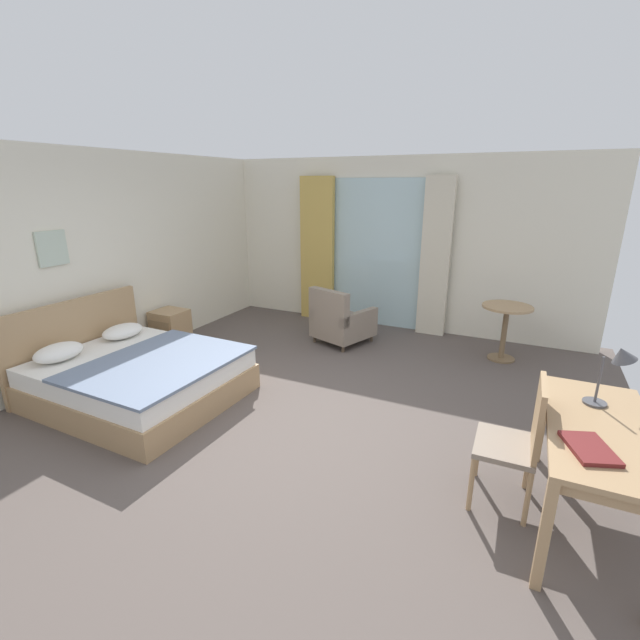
{
  "coord_description": "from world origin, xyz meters",
  "views": [
    {
      "loc": [
        1.92,
        -3.31,
        2.26
      ],
      "look_at": [
        0.13,
        0.4,
        0.97
      ],
      "focal_mm": 24.57,
      "sensor_mm": 36.0,
      "label": 1
    }
  ],
  "objects_px": {
    "writing_desk": "(598,438)",
    "framed_picture": "(52,248)",
    "desk_chair": "(519,437)",
    "closed_book": "(589,448)",
    "round_cafe_table": "(506,320)",
    "nightstand": "(171,329)",
    "desk_lamp": "(618,362)",
    "bed": "(136,375)",
    "armchair_by_window": "(341,322)"
  },
  "relations": [
    {
      "from": "closed_book",
      "to": "armchair_by_window",
      "type": "relative_size",
      "value": 0.36
    },
    {
      "from": "desk_lamp",
      "to": "framed_picture",
      "type": "height_order",
      "value": "framed_picture"
    },
    {
      "from": "desk_chair",
      "to": "round_cafe_table",
      "type": "distance_m",
      "value": 2.94
    },
    {
      "from": "desk_chair",
      "to": "round_cafe_table",
      "type": "xyz_separation_m",
      "value": [
        -0.27,
        2.93,
        -0.0
      ]
    },
    {
      "from": "nightstand",
      "to": "desk_lamp",
      "type": "bearing_deg",
      "value": -11.39
    },
    {
      "from": "framed_picture",
      "to": "desk_chair",
      "type": "bearing_deg",
      "value": -0.07
    },
    {
      "from": "closed_book",
      "to": "bed",
      "type": "bearing_deg",
      "value": 154.21
    },
    {
      "from": "nightstand",
      "to": "writing_desk",
      "type": "xyz_separation_m",
      "value": [
        5.03,
        -1.38,
        0.4
      ]
    },
    {
      "from": "desk_chair",
      "to": "desk_lamp",
      "type": "xyz_separation_m",
      "value": [
        0.54,
        0.32,
        0.54
      ]
    },
    {
      "from": "desk_chair",
      "to": "armchair_by_window",
      "type": "distance_m",
      "value": 3.58
    },
    {
      "from": "desk_chair",
      "to": "desk_lamp",
      "type": "distance_m",
      "value": 0.83
    },
    {
      "from": "desk_lamp",
      "to": "writing_desk",
      "type": "bearing_deg",
      "value": -103.06
    },
    {
      "from": "desk_lamp",
      "to": "desk_chair",
      "type": "bearing_deg",
      "value": -149.26
    },
    {
      "from": "desk_chair",
      "to": "round_cafe_table",
      "type": "height_order",
      "value": "desk_chair"
    },
    {
      "from": "bed",
      "to": "round_cafe_table",
      "type": "relative_size",
      "value": 2.74
    },
    {
      "from": "bed",
      "to": "closed_book",
      "type": "xyz_separation_m",
      "value": [
        4.15,
        -0.38,
        0.51
      ]
    },
    {
      "from": "nightstand",
      "to": "armchair_by_window",
      "type": "relative_size",
      "value": 0.59
    },
    {
      "from": "desk_lamp",
      "to": "closed_book",
      "type": "distance_m",
      "value": 0.78
    },
    {
      "from": "desk_chair",
      "to": "closed_book",
      "type": "distance_m",
      "value": 0.57
    },
    {
      "from": "desk_chair",
      "to": "round_cafe_table",
      "type": "relative_size",
      "value": 1.32
    },
    {
      "from": "desk_chair",
      "to": "closed_book",
      "type": "relative_size",
      "value": 2.94
    },
    {
      "from": "closed_book",
      "to": "armchair_by_window",
      "type": "bearing_deg",
      "value": 113.27
    },
    {
      "from": "bed",
      "to": "armchair_by_window",
      "type": "relative_size",
      "value": 2.18
    },
    {
      "from": "nightstand",
      "to": "writing_desk",
      "type": "relative_size",
      "value": 0.39
    },
    {
      "from": "nightstand",
      "to": "bed",
      "type": "bearing_deg",
      "value": -59.81
    },
    {
      "from": "bed",
      "to": "round_cafe_table",
      "type": "xyz_separation_m",
      "value": [
        3.52,
        2.93,
        0.27
      ]
    },
    {
      "from": "closed_book",
      "to": "armchair_by_window",
      "type": "height_order",
      "value": "armchair_by_window"
    },
    {
      "from": "desk_lamp",
      "to": "armchair_by_window",
      "type": "relative_size",
      "value": 0.5
    },
    {
      "from": "round_cafe_table",
      "to": "bed",
      "type": "bearing_deg",
      "value": -140.25
    },
    {
      "from": "closed_book",
      "to": "armchair_by_window",
      "type": "xyz_separation_m",
      "value": [
        -2.83,
        2.95,
        -0.45
      ]
    },
    {
      "from": "writing_desk",
      "to": "round_cafe_table",
      "type": "distance_m",
      "value": 3.05
    },
    {
      "from": "round_cafe_table",
      "to": "desk_chair",
      "type": "bearing_deg",
      "value": -84.64
    },
    {
      "from": "writing_desk",
      "to": "desk_lamp",
      "type": "distance_m",
      "value": 0.55
    },
    {
      "from": "nightstand",
      "to": "desk_chair",
      "type": "bearing_deg",
      "value": -16.43
    },
    {
      "from": "bed",
      "to": "writing_desk",
      "type": "relative_size",
      "value": 1.43
    },
    {
      "from": "nightstand",
      "to": "round_cafe_table",
      "type": "distance_m",
      "value": 4.59
    },
    {
      "from": "bed",
      "to": "armchair_by_window",
      "type": "height_order",
      "value": "bed"
    },
    {
      "from": "desk_lamp",
      "to": "round_cafe_table",
      "type": "height_order",
      "value": "desk_lamp"
    },
    {
      "from": "nightstand",
      "to": "closed_book",
      "type": "xyz_separation_m",
      "value": [
        4.93,
        -1.72,
        0.51
      ]
    },
    {
      "from": "nightstand",
      "to": "writing_desk",
      "type": "bearing_deg",
      "value": -15.32
    },
    {
      "from": "writing_desk",
      "to": "round_cafe_table",
      "type": "xyz_separation_m",
      "value": [
        -0.73,
        2.96,
        -0.13
      ]
    },
    {
      "from": "round_cafe_table",
      "to": "framed_picture",
      "type": "bearing_deg",
      "value": -147.27
    },
    {
      "from": "desk_chair",
      "to": "framed_picture",
      "type": "bearing_deg",
      "value": 179.93
    },
    {
      "from": "closed_book",
      "to": "round_cafe_table",
      "type": "xyz_separation_m",
      "value": [
        -0.64,
        3.31,
        -0.24
      ]
    },
    {
      "from": "bed",
      "to": "nightstand",
      "type": "relative_size",
      "value": 3.71
    },
    {
      "from": "nightstand",
      "to": "framed_picture",
      "type": "height_order",
      "value": "framed_picture"
    },
    {
      "from": "round_cafe_table",
      "to": "writing_desk",
      "type": "bearing_deg",
      "value": -76.14
    },
    {
      "from": "desk_chair",
      "to": "bed",
      "type": "bearing_deg",
      "value": 179.91
    },
    {
      "from": "writing_desk",
      "to": "framed_picture",
      "type": "bearing_deg",
      "value": 179.62
    },
    {
      "from": "bed",
      "to": "writing_desk",
      "type": "xyz_separation_m",
      "value": [
        4.25,
        -0.04,
        0.41
      ]
    }
  ]
}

